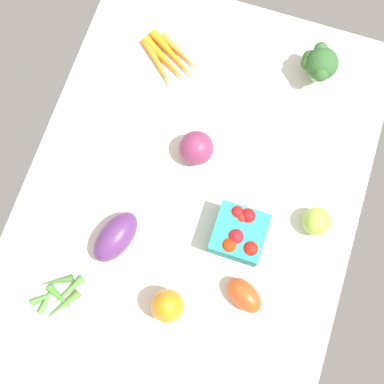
# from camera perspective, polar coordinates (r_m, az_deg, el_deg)

# --- Properties ---
(tablecloth) EXTENTS (1.04, 0.76, 0.02)m
(tablecloth) POSITION_cam_1_polar(r_m,az_deg,el_deg) (1.16, 0.00, -0.36)
(tablecloth) COLOR silver
(tablecloth) RESTS_ON ground
(bell_pepper_orange) EXTENTS (0.08, 0.08, 0.10)m
(bell_pepper_orange) POSITION_cam_1_polar(r_m,az_deg,el_deg) (1.07, -2.78, -12.84)
(bell_pepper_orange) COLOR orange
(bell_pepper_orange) RESTS_ON tablecloth
(heirloom_tomato_green) EXTENTS (0.06, 0.06, 0.06)m
(heirloom_tomato_green) POSITION_cam_1_polar(r_m,az_deg,el_deg) (1.14, 14.03, -3.28)
(heirloom_tomato_green) COLOR #A1C043
(heirloom_tomato_green) RESTS_ON tablecloth
(roma_tomato) EXTENTS (0.09, 0.10, 0.05)m
(roma_tomato) POSITION_cam_1_polar(r_m,az_deg,el_deg) (1.10, 6.01, -11.62)
(roma_tomato) COLOR #E64A1D
(roma_tomato) RESTS_ON tablecloth
(broccoli_head) EXTENTS (0.09, 0.09, 0.10)m
(broccoli_head) POSITION_cam_1_polar(r_m,az_deg,el_deg) (1.24, 14.32, 14.01)
(broccoli_head) COLOR #A3C287
(broccoli_head) RESTS_ON tablecloth
(eggplant) EXTENTS (0.14, 0.11, 0.07)m
(eggplant) POSITION_cam_1_polar(r_m,az_deg,el_deg) (1.11, -8.68, -5.08)
(eggplant) COLOR #592D68
(eggplant) RESTS_ON tablecloth
(carrot_bunch) EXTENTS (0.15, 0.17, 0.02)m
(carrot_bunch) POSITION_cam_1_polar(r_m,az_deg,el_deg) (1.27, -2.60, 14.88)
(carrot_bunch) COLOR orange
(carrot_bunch) RESTS_ON tablecloth
(okra_pile) EXTENTS (0.12, 0.10, 0.02)m
(okra_pile) POSITION_cam_1_polar(r_m,az_deg,el_deg) (1.15, -14.99, -11.32)
(okra_pile) COLOR #418F2D
(okra_pile) RESTS_ON tablecloth
(berry_basket) EXTENTS (0.11, 0.11, 0.08)m
(berry_basket) POSITION_cam_1_polar(r_m,az_deg,el_deg) (1.10, 5.38, -4.72)
(berry_basket) COLOR teal
(berry_basket) RESTS_ON tablecloth
(red_onion_center) EXTENTS (0.08, 0.08, 0.08)m
(red_onion_center) POSITION_cam_1_polar(r_m,az_deg,el_deg) (1.14, 0.51, 5.03)
(red_onion_center) COLOR #863056
(red_onion_center) RESTS_ON tablecloth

